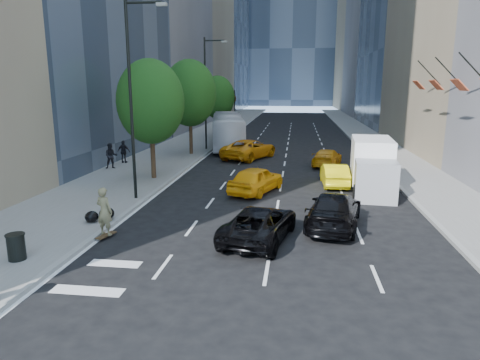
# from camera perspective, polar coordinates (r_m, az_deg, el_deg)

# --- Properties ---
(ground) EXTENTS (160.00, 160.00, 0.00)m
(ground) POSITION_cam_1_polar(r_m,az_deg,el_deg) (18.11, 1.28, -6.76)
(ground) COLOR black
(ground) RESTS_ON ground
(sidewalk_left) EXTENTS (6.00, 120.00, 0.15)m
(sidewalk_left) POSITION_cam_1_polar(r_m,az_deg,el_deg) (48.59, -5.45, 5.49)
(sidewalk_left) COLOR slate
(sidewalk_left) RESTS_ON ground
(sidewalk_right) EXTENTS (4.00, 120.00, 0.15)m
(sidewalk_right) POSITION_cam_1_polar(r_m,az_deg,el_deg) (48.07, 17.30, 4.90)
(sidewalk_right) COLOR slate
(sidewalk_right) RESTS_ON ground
(tower_right_far) EXTENTS (20.00, 24.00, 50.00)m
(tower_right_far) POSITION_cam_1_polar(r_m,az_deg,el_deg) (118.29, 18.52, 21.17)
(tower_right_far) COLOR #87745D
(tower_right_far) RESTS_ON ground
(lamp_near) EXTENTS (2.13, 0.22, 10.00)m
(lamp_near) POSITION_cam_1_polar(r_m,az_deg,el_deg) (22.53, -14.02, 11.73)
(lamp_near) COLOR black
(lamp_near) RESTS_ON sidewalk_left
(lamp_far) EXTENTS (2.13, 0.22, 10.00)m
(lamp_far) POSITION_cam_1_polar(r_m,az_deg,el_deg) (39.84, -4.40, 12.25)
(lamp_far) COLOR black
(lamp_far) RESTS_ON sidewalk_left
(tree_near) EXTENTS (4.20, 4.20, 7.46)m
(tree_near) POSITION_cam_1_polar(r_m,az_deg,el_deg) (27.54, -11.83, 10.16)
(tree_near) COLOR black
(tree_near) RESTS_ON sidewalk_left
(tree_mid) EXTENTS (4.50, 4.50, 7.99)m
(tree_mid) POSITION_cam_1_polar(r_m,az_deg,el_deg) (37.12, -6.71, 11.42)
(tree_mid) COLOR black
(tree_mid) RESTS_ON sidewalk_left
(tree_far) EXTENTS (3.90, 3.90, 6.92)m
(tree_far) POSITION_cam_1_polar(r_m,az_deg,el_deg) (49.84, -2.99, 10.95)
(tree_far) COLOR black
(tree_far) RESTS_ON sidewalk_left
(traffic_signal) EXTENTS (2.48, 0.53, 5.20)m
(traffic_signal) POSITION_cam_1_polar(r_m,az_deg,el_deg) (57.62, -0.72, 10.79)
(traffic_signal) COLOR black
(traffic_signal) RESTS_ON sidewalk_left
(facade_flags) EXTENTS (1.85, 13.30, 2.05)m
(facade_flags) POSITION_cam_1_polar(r_m,az_deg,el_deg) (28.40, 26.16, 11.69)
(facade_flags) COLOR black
(facade_flags) RESTS_ON ground
(skateboarder) EXTENTS (0.81, 0.64, 1.95)m
(skateboarder) POSITION_cam_1_polar(r_m,az_deg,el_deg) (17.79, -17.61, -4.42)
(skateboarder) COLOR olive
(skateboarder) RESTS_ON ground
(black_sedan_lincoln) EXTENTS (3.11, 5.12, 1.33)m
(black_sedan_lincoln) POSITION_cam_1_polar(r_m,az_deg,el_deg) (16.91, 2.61, -5.81)
(black_sedan_lincoln) COLOR black
(black_sedan_lincoln) RESTS_ON ground
(black_sedan_mercedes) EXTENTS (2.96, 5.39, 1.48)m
(black_sedan_mercedes) POSITION_cam_1_polar(r_m,az_deg,el_deg) (18.82, 12.46, -3.95)
(black_sedan_mercedes) COLOR black
(black_sedan_mercedes) RESTS_ON ground
(taxi_a) EXTENTS (3.22, 4.79, 1.51)m
(taxi_a) POSITION_cam_1_polar(r_m,az_deg,el_deg) (24.25, 2.18, 0.08)
(taxi_a) COLOR #FFA90D
(taxi_a) RESTS_ON ground
(taxi_b) EXTENTS (1.58, 4.14, 1.35)m
(taxi_b) POSITION_cam_1_polar(r_m,az_deg,el_deg) (26.64, 12.45, 0.74)
(taxi_b) COLOR #D9C60B
(taxi_b) RESTS_ON ground
(taxi_c) EXTENTS (4.75, 6.33, 1.60)m
(taxi_c) POSITION_cam_1_polar(r_m,az_deg,el_deg) (35.59, 1.25, 4.15)
(taxi_c) COLOR orange
(taxi_c) RESTS_ON ground
(taxi_d) EXTENTS (2.72, 4.69, 1.28)m
(taxi_d) POSITION_cam_1_polar(r_m,az_deg,el_deg) (33.02, 11.53, 2.96)
(taxi_d) COLOR orange
(taxi_d) RESTS_ON ground
(city_bus) EXTENTS (4.95, 12.30, 3.34)m
(city_bus) POSITION_cam_1_polar(r_m,az_deg,el_deg) (41.88, -1.66, 6.61)
(city_bus) COLOR silver
(city_bus) RESTS_ON ground
(box_truck) EXTENTS (2.71, 6.30, 2.94)m
(box_truck) POSITION_cam_1_polar(r_m,az_deg,el_deg) (25.68, 17.23, 1.90)
(box_truck) COLOR white
(box_truck) RESTS_ON ground
(pedestrian_a) EXTENTS (1.08, 0.98, 1.81)m
(pedestrian_a) POSITION_cam_1_polar(r_m,az_deg,el_deg) (31.81, -16.81, 3.08)
(pedestrian_a) COLOR black
(pedestrian_a) RESTS_ON sidewalk_left
(pedestrian_b) EXTENTS (1.04, 0.49, 1.73)m
(pedestrian_b) POSITION_cam_1_polar(r_m,az_deg,el_deg) (33.90, -15.23, 3.66)
(pedestrian_b) COLOR black
(pedestrian_b) RESTS_ON sidewalk_left
(trash_can) EXTENTS (0.58, 0.58, 0.88)m
(trash_can) POSITION_cam_1_polar(r_m,az_deg,el_deg) (16.57, -27.67, -7.97)
(trash_can) COLOR black
(trash_can) RESTS_ON sidewalk_left
(garbage_bags) EXTENTS (1.12, 1.08, 0.56)m
(garbage_bags) POSITION_cam_1_polar(r_m,az_deg,el_deg) (19.81, -18.08, -4.44)
(garbage_bags) COLOR black
(garbage_bags) RESTS_ON sidewalk_left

